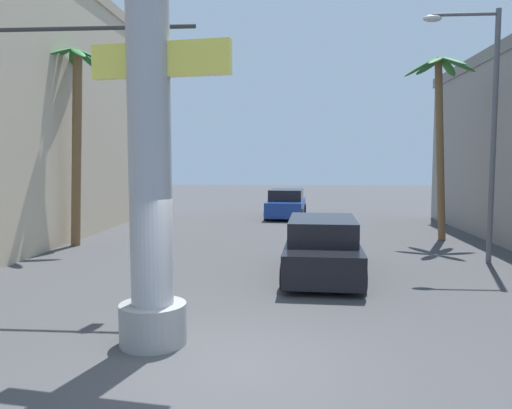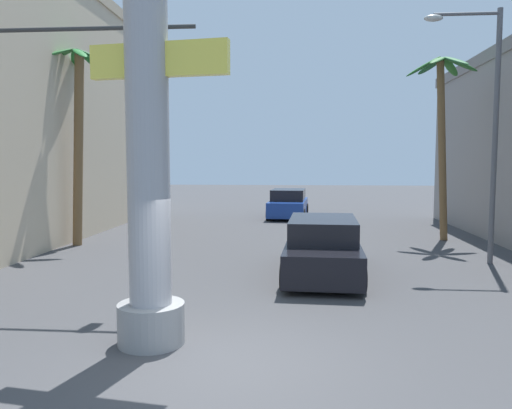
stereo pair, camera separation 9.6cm
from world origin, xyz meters
name	(u,v)px [view 2 (the right image)]	position (x,y,z in m)	size (l,w,h in m)	color
ground_plane	(267,250)	(0.00, 10.00, 0.00)	(94.98, 94.98, 0.00)	#424244
neon_sign_pole	(147,95)	(-1.45, 0.87, 4.21)	(2.71, 1.14, 9.30)	#9E9EA3
street_lamp	(485,113)	(6.63, 8.32, 4.54)	(2.27, 0.28, 7.61)	#59595E
traffic_light_mast	(32,105)	(-5.22, 4.15, 4.44)	(5.72, 0.32, 6.27)	#333333
car_lead	(323,248)	(1.74, 6.43, 0.74)	(2.26, 5.26, 1.56)	black
car_far	(288,204)	(0.57, 20.36, 0.74)	(2.31, 4.81, 1.56)	black
palm_tree_mid_left	(77,119)	(-7.02, 10.60, 4.67)	(3.08, 2.83, 7.27)	brown
palm_tree_mid_right	(442,117)	(6.66, 12.86, 4.83)	(2.82, 2.75, 7.19)	brown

